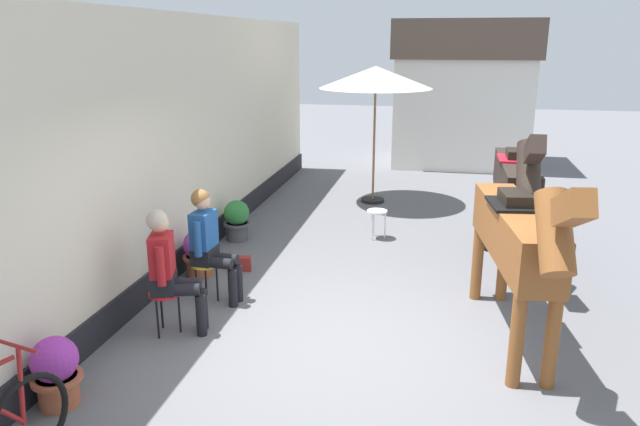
# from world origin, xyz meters

# --- Properties ---
(ground_plane) EXTENTS (40.00, 40.00, 0.00)m
(ground_plane) POSITION_xyz_m (0.00, 3.00, 0.00)
(ground_plane) COLOR slate
(pub_facade_wall) EXTENTS (0.34, 14.00, 3.40)m
(pub_facade_wall) POSITION_xyz_m (-2.55, 1.50, 1.54)
(pub_facade_wall) COLOR beige
(pub_facade_wall) RESTS_ON ground_plane
(distant_cottage) EXTENTS (3.40, 2.60, 3.50)m
(distant_cottage) POSITION_xyz_m (1.40, 9.94, 1.80)
(distant_cottage) COLOR silver
(distant_cottage) RESTS_ON ground_plane
(seated_visitor_near) EXTENTS (0.61, 0.48, 1.39)m
(seated_visitor_near) POSITION_xyz_m (-1.75, -0.14, 0.78)
(seated_visitor_near) COLOR red
(seated_visitor_near) RESTS_ON ground_plane
(seated_visitor_far) EXTENTS (0.61, 0.49, 1.39)m
(seated_visitor_far) POSITION_xyz_m (-1.65, 0.73, 0.78)
(seated_visitor_far) COLOR gold
(seated_visitor_far) RESTS_ON ground_plane
(saddled_horse_near) EXTENTS (0.73, 2.99, 2.06)m
(saddled_horse_near) POSITION_xyz_m (1.79, 0.39, 1.16)
(saddled_horse_near) COLOR brown
(saddled_horse_near) RESTS_ON ground_plane
(saddled_horse_far) EXTENTS (0.50, 3.00, 2.06)m
(saddled_horse_far) POSITION_xyz_m (2.03, 2.91, 1.16)
(saddled_horse_far) COLOR #2D231E
(saddled_horse_far) RESTS_ON ground_plane
(flower_planter_nearest) EXTENTS (0.43, 0.43, 0.64)m
(flower_planter_nearest) POSITION_xyz_m (-2.14, -1.59, 0.33)
(flower_planter_nearest) COLOR #A85638
(flower_planter_nearest) RESTS_ON ground_plane
(flower_planter_inner_far) EXTENTS (0.43, 0.43, 0.64)m
(flower_planter_inner_far) POSITION_xyz_m (-2.11, 1.47, 0.33)
(flower_planter_inner_far) COLOR #A85638
(flower_planter_inner_far) RESTS_ON ground_plane
(flower_planter_farthest) EXTENTS (0.43, 0.43, 0.64)m
(flower_planter_farthest) POSITION_xyz_m (-2.11, 3.00, 0.33)
(flower_planter_farthest) COLOR #4C4C51
(flower_planter_farthest) RESTS_ON ground_plane
(cafe_parasol) EXTENTS (2.10, 2.10, 2.58)m
(cafe_parasol) POSITION_xyz_m (-0.28, 5.71, 2.36)
(cafe_parasol) COLOR black
(cafe_parasol) RESTS_ON ground_plane
(spare_stool_white) EXTENTS (0.32, 0.32, 0.46)m
(spare_stool_white) POSITION_xyz_m (0.05, 3.51, 0.40)
(spare_stool_white) COLOR white
(spare_stool_white) RESTS_ON ground_plane
(satchel_bag) EXTENTS (0.30, 0.18, 0.20)m
(satchel_bag) POSITION_xyz_m (-1.62, 1.74, 0.10)
(satchel_bag) COLOR maroon
(satchel_bag) RESTS_ON ground_plane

